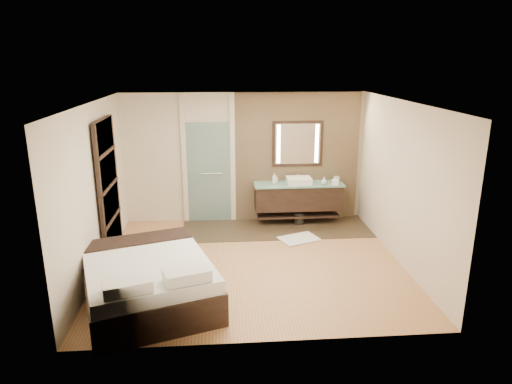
{
  "coord_description": "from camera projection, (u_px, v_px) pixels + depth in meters",
  "views": [
    {
      "loc": [
        -0.51,
        -7.09,
        3.36
      ],
      "look_at": [
        0.11,
        0.6,
        1.09
      ],
      "focal_mm": 32.0,
      "sensor_mm": 36.0,
      "label": 1
    }
  ],
  "objects": [
    {
      "name": "bed",
      "position": [
        148.0,
        281.0,
        6.45
      ],
      "size": [
        2.25,
        2.52,
        0.81
      ],
      "rotation": [
        0.0,
        0.0,
        0.32
      ],
      "color": "black",
      "rests_on": "floor"
    },
    {
      "name": "soap_bottle_b",
      "position": [
        276.0,
        179.0,
        9.48
      ],
      "size": [
        0.07,
        0.07,
        0.15
      ],
      "primitive_type": "imported",
      "rotation": [
        0.0,
        0.0,
        -0.03
      ],
      "color": "#B2B2B2",
      "rests_on": "vanity"
    },
    {
      "name": "mirror_unit",
      "position": [
        298.0,
        144.0,
        9.45
      ],
      "size": [
        1.06,
        0.04,
        0.96
      ],
      "color": "black",
      "rests_on": "stone_wall"
    },
    {
      "name": "bath_mat",
      "position": [
        299.0,
        239.0,
        8.77
      ],
      "size": [
        0.85,
        0.73,
        0.02
      ],
      "primitive_type": "cube",
      "rotation": [
        0.0,
        0.0,
        0.37
      ],
      "color": "silver",
      "rests_on": "floor"
    },
    {
      "name": "soap_bottle_a",
      "position": [
        274.0,
        178.0,
        9.38
      ],
      "size": [
        0.11,
        0.11,
        0.22
      ],
      "primitive_type": "imported",
      "rotation": [
        0.0,
        0.0,
        -0.35
      ],
      "color": "silver",
      "rests_on": "vanity"
    },
    {
      "name": "cup",
      "position": [
        337.0,
        179.0,
        9.57
      ],
      "size": [
        0.15,
        0.15,
        0.1
      ],
      "primitive_type": "imported",
      "rotation": [
        0.0,
        0.0,
        -0.17
      ],
      "color": "silver",
      "rests_on": "vanity"
    },
    {
      "name": "floor",
      "position": [
        252.0,
        263.0,
        7.77
      ],
      "size": [
        5.0,
        5.0,
        0.0
      ],
      "primitive_type": "plane",
      "color": "#A57045",
      "rests_on": "ground"
    },
    {
      "name": "stone_wall",
      "position": [
        297.0,
        157.0,
        9.58
      ],
      "size": [
        2.6,
        0.08,
        2.7
      ],
      "primitive_type": "cube",
      "color": "tan",
      "rests_on": "floor"
    },
    {
      "name": "frosted_door",
      "position": [
        209.0,
        169.0,
        9.49
      ],
      "size": [
        1.1,
        0.12,
        2.7
      ],
      "color": "#A0CBC4",
      "rests_on": "floor"
    },
    {
      "name": "shoji_partition",
      "position": [
        109.0,
        188.0,
        7.81
      ],
      "size": [
        0.06,
        1.2,
        2.4
      ],
      "color": "black",
      "rests_on": "floor"
    },
    {
      "name": "soap_bottle_c",
      "position": [
        324.0,
        181.0,
        9.33
      ],
      "size": [
        0.13,
        0.13,
        0.16
      ],
      "primitive_type": "imported",
      "rotation": [
        0.0,
        0.0,
        0.07
      ],
      "color": "#A2CCC4",
      "rests_on": "vanity"
    },
    {
      "name": "waste_bin",
      "position": [
        299.0,
        218.0,
        9.55
      ],
      "size": [
        0.25,
        0.25,
        0.26
      ],
      "primitive_type": "cylinder",
      "rotation": [
        0.0,
        0.0,
        -0.23
      ],
      "color": "black",
      "rests_on": "floor"
    },
    {
      "name": "tissue_box",
      "position": [
        335.0,
        182.0,
        9.33
      ],
      "size": [
        0.13,
        0.13,
        0.1
      ],
      "primitive_type": "cube",
      "rotation": [
        0.0,
        0.0,
        -0.13
      ],
      "color": "white",
      "rests_on": "vanity"
    },
    {
      "name": "tile_strip",
      "position": [
        276.0,
        228.0,
        9.34
      ],
      "size": [
        3.8,
        1.3,
        0.01
      ],
      "primitive_type": "cube",
      "color": "#33281C",
      "rests_on": "floor"
    },
    {
      "name": "vanity",
      "position": [
        298.0,
        196.0,
        9.52
      ],
      "size": [
        1.85,
        0.55,
        0.88
      ],
      "color": "black",
      "rests_on": "stone_wall"
    }
  ]
}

